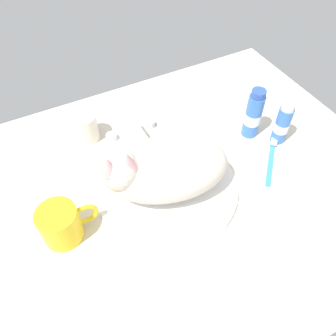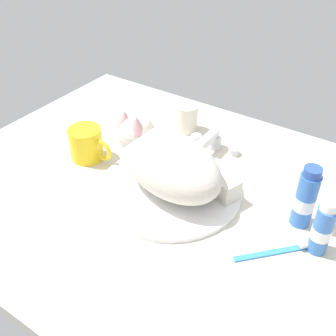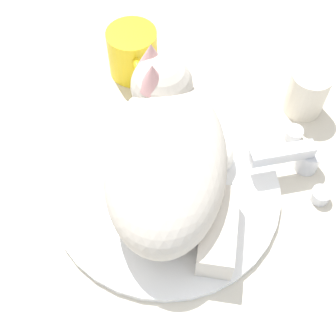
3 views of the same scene
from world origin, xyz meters
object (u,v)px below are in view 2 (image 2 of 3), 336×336
(cat, at_px, (167,161))
(toothbrush, at_px, (277,251))
(mouthwash_bottle, at_px, (322,229))
(coffee_mug, at_px, (87,144))
(toothpaste_bottle, at_px, (305,198))
(rinse_cup, at_px, (186,118))
(faucet, at_px, (212,142))

(cat, distance_m, toothbrush, 0.30)
(cat, xyz_separation_m, mouthwash_bottle, (0.34, 0.01, -0.02))
(cat, distance_m, coffee_mug, 0.24)
(coffee_mug, relative_size, toothpaste_bottle, 0.87)
(mouthwash_bottle, distance_m, toothbrush, 0.09)
(rinse_cup, bearing_deg, mouthwash_bottle, -28.20)
(cat, bearing_deg, rinse_cup, 112.25)
(cat, distance_m, rinse_cup, 0.27)
(coffee_mug, bearing_deg, faucet, 39.97)
(cat, relative_size, rinse_cup, 4.07)
(rinse_cup, relative_size, toothpaste_bottle, 0.54)
(toothpaste_bottle, height_order, toothbrush, toothpaste_bottle)
(rinse_cup, bearing_deg, coffee_mug, -117.90)
(faucet, distance_m, mouthwash_bottle, 0.38)
(faucet, bearing_deg, mouthwash_bottle, -29.40)
(faucet, xyz_separation_m, coffee_mug, (-0.25, -0.21, 0.02))
(coffee_mug, xyz_separation_m, mouthwash_bottle, (0.58, 0.02, 0.02))
(toothpaste_bottle, bearing_deg, faucet, 154.66)
(toothpaste_bottle, relative_size, toothbrush, 1.15)
(toothpaste_bottle, distance_m, mouthwash_bottle, 0.08)
(rinse_cup, height_order, toothpaste_bottle, toothpaste_bottle)
(cat, relative_size, mouthwash_bottle, 2.51)
(faucet, relative_size, coffee_mug, 1.14)
(cat, distance_m, toothpaste_bottle, 0.30)
(faucet, height_order, mouthwash_bottle, mouthwash_bottle)
(coffee_mug, bearing_deg, toothbrush, -3.59)
(faucet, bearing_deg, toothbrush, -41.01)
(toothpaste_bottle, xyz_separation_m, toothbrush, (-0.01, -0.10, -0.06))
(cat, bearing_deg, coffee_mug, -177.15)
(faucet, distance_m, coffee_mug, 0.32)
(coffee_mug, xyz_separation_m, toothbrush, (0.52, -0.03, -0.04))
(faucet, relative_size, toothpaste_bottle, 0.99)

